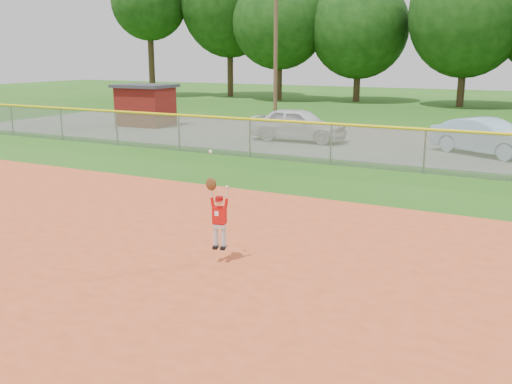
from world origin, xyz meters
TOP-DOWN VIEW (x-y plane):
  - ground at (0.00, 0.00)m, footprint 120.00×120.00m
  - clay_infield at (0.00, -3.00)m, footprint 24.00×16.00m
  - parking_strip at (0.00, 16.00)m, footprint 44.00×10.00m
  - car_white_a at (-3.33, 14.74)m, footprint 4.52×1.95m
  - car_blue at (4.81, 14.66)m, footprint 4.59×3.37m
  - utility_shed at (-13.21, 16.13)m, footprint 3.18×2.52m
  - outfield_fence at (0.00, 10.00)m, footprint 40.06×0.10m
  - power_lines at (1.00, 22.00)m, footprint 19.40×0.24m
  - tree_line at (0.96, 37.90)m, footprint 62.37×13.00m
  - ballplayer at (1.62, -0.53)m, footprint 0.46×0.23m

SIDE VIEW (x-z plane):
  - ground at x=0.00m, z-range 0.00..0.00m
  - parking_strip at x=0.00m, z-range 0.00..0.03m
  - clay_infield at x=0.00m, z-range 0.00..0.04m
  - car_blue at x=4.81m, z-range 0.03..1.47m
  - car_white_a at x=-3.33m, z-range 0.03..1.55m
  - outfield_fence at x=0.00m, z-range 0.11..1.66m
  - ballplayer at x=1.62m, z-range 0.04..1.95m
  - utility_shed at x=-13.21m, z-range 0.02..2.34m
  - power_lines at x=1.00m, z-range 0.18..9.18m
  - tree_line at x=0.96m, z-range 0.32..14.75m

